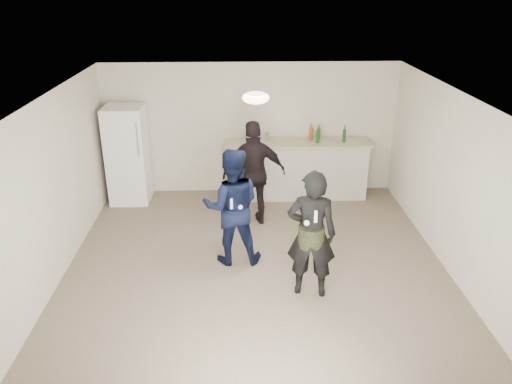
{
  "coord_description": "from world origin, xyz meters",
  "views": [
    {
      "loc": [
        -0.23,
        -6.16,
        3.89
      ],
      "look_at": [
        0.0,
        0.2,
        1.15
      ],
      "focal_mm": 35.0,
      "sensor_mm": 36.0,
      "label": 1
    }
  ],
  "objects_px": {
    "counter": "(297,170)",
    "man": "(232,207)",
    "woman": "(311,234)",
    "shaker": "(267,137)",
    "spectator": "(254,174)",
    "fridge": "(128,155)"
  },
  "relations": [
    {
      "from": "counter",
      "to": "man",
      "type": "relative_size",
      "value": 1.49
    },
    {
      "from": "man",
      "to": "woman",
      "type": "relative_size",
      "value": 1.0
    },
    {
      "from": "counter",
      "to": "shaker",
      "type": "relative_size",
      "value": 15.29
    },
    {
      "from": "shaker",
      "to": "spectator",
      "type": "bearing_deg",
      "value": -103.32
    },
    {
      "from": "counter",
      "to": "fridge",
      "type": "height_order",
      "value": "fridge"
    },
    {
      "from": "fridge",
      "to": "shaker",
      "type": "bearing_deg",
      "value": 3.24
    },
    {
      "from": "counter",
      "to": "woman",
      "type": "distance_m",
      "value": 3.25
    },
    {
      "from": "counter",
      "to": "shaker",
      "type": "xyz_separation_m",
      "value": [
        -0.56,
        0.08,
        0.65
      ]
    },
    {
      "from": "woman",
      "to": "counter",
      "type": "bearing_deg",
      "value": -82.51
    },
    {
      "from": "woman",
      "to": "spectator",
      "type": "height_order",
      "value": "spectator"
    },
    {
      "from": "shaker",
      "to": "fridge",
      "type": "bearing_deg",
      "value": -176.76
    },
    {
      "from": "shaker",
      "to": "counter",
      "type": "bearing_deg",
      "value": -7.65
    },
    {
      "from": "fridge",
      "to": "man",
      "type": "bearing_deg",
      "value": -49.67
    },
    {
      "from": "fridge",
      "to": "woman",
      "type": "relative_size",
      "value": 1.03
    },
    {
      "from": "counter",
      "to": "man",
      "type": "bearing_deg",
      "value": -117.17
    },
    {
      "from": "shaker",
      "to": "woman",
      "type": "relative_size",
      "value": 0.1
    },
    {
      "from": "counter",
      "to": "shaker",
      "type": "height_order",
      "value": "shaker"
    },
    {
      "from": "man",
      "to": "spectator",
      "type": "distance_m",
      "value": 1.29
    },
    {
      "from": "counter",
      "to": "fridge",
      "type": "relative_size",
      "value": 1.44
    },
    {
      "from": "counter",
      "to": "woman",
      "type": "bearing_deg",
      "value": -93.22
    },
    {
      "from": "fridge",
      "to": "woman",
      "type": "distance_m",
      "value": 4.32
    },
    {
      "from": "fridge",
      "to": "man",
      "type": "height_order",
      "value": "fridge"
    }
  ]
}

